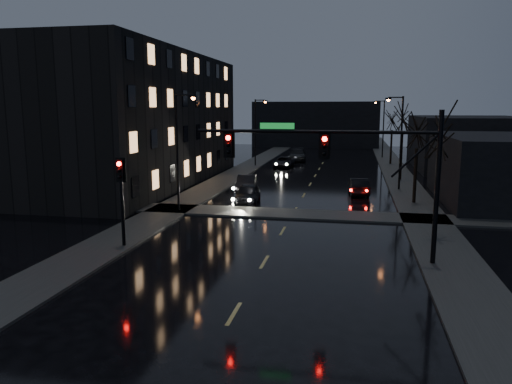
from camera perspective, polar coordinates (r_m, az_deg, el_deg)
The scene contains 23 objects.
ground at distance 16.15m, azimuth -4.29°, elevation -16.47°, with size 160.00×160.00×0.00m, color black.
sidewalk_left at distance 51.00m, azimuth -3.05°, elevation 1.74°, with size 3.00×140.00×0.12m, color #2D2D2B.
sidewalk_right at distance 49.67m, azimuth 16.33°, elevation 1.15°, with size 3.00×140.00×0.12m, color #2D2D2B.
sidewalk_cross at distance 33.44m, azimuth 4.17°, elevation -2.50°, with size 40.00×3.00×0.12m, color #2D2D2B.
apartment_block at distance 48.49m, azimuth -13.90°, elevation 8.11°, with size 12.00×30.00×12.00m, color black.
commercial_right_near at distance 41.85m, azimuth 27.16°, elevation 2.30°, with size 10.00×14.00×5.00m, color black.
commercial_right_far at distance 63.45m, azimuth 23.14°, elevation 5.22°, with size 12.00×18.00×6.00m, color black.
far_block at distance 92.27m, azimuth 6.92°, elevation 7.71°, with size 22.00×10.00×8.00m, color black.
signal_mast at distance 23.06m, azimuth 10.92°, elevation 3.93°, with size 11.11×0.41×7.00m.
signal_pole_left at distance 25.97m, azimuth -15.12°, elevation 0.27°, with size 0.35×0.41×4.53m.
tree_near at distance 28.32m, azimuth 20.41°, elevation 7.29°, with size 3.52×3.52×8.08m.
tree_mid_a at distance 38.24m, azimuth 18.02°, elevation 7.30°, with size 3.30×3.30×7.58m.
tree_mid_b at distance 50.15m, azimuth 16.48°, elevation 8.74°, with size 3.74×3.74×8.59m.
tree_far at distance 64.12m, azimuth 15.34°, elevation 8.43°, with size 3.43×3.43×7.88m.
streetlight_l_near at distance 34.05m, azimuth -8.67°, elevation 5.65°, with size 1.53×0.28×8.00m.
streetlight_l_far at distance 60.11m, azimuth 0.12°, elevation 7.48°, with size 1.53×0.28×8.00m.
streetlight_r_mid at distance 44.17m, azimuth 16.00°, elevation 6.30°, with size 1.53×0.28×8.00m.
streetlight_r_far at distance 72.08m, azimuth 14.20°, elevation 7.56°, with size 1.53×0.28×8.00m.
oncoming_car_a at distance 37.31m, azimuth -0.95°, elevation -0.18°, with size 1.68×4.17×1.42m, color black.
oncoming_car_b at distance 42.06m, azimuth -1.11°, elevation 0.95°, with size 1.50×4.31×1.42m, color black.
oncoming_car_c at distance 59.35m, azimuth 3.22°, elevation 3.44°, with size 2.14×4.64×1.29m, color black.
oncoming_car_d at distance 67.13m, azimuth 4.77°, elevation 4.27°, with size 2.22×5.46×1.58m, color black.
lead_car at distance 41.74m, azimuth 11.64°, elevation 0.65°, with size 1.46×4.18×1.38m, color black.
Camera 1 is at (3.94, -13.95, 7.12)m, focal length 35.00 mm.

